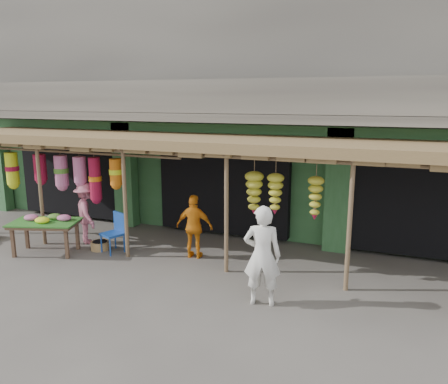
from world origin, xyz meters
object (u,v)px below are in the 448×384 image
at_px(person_shopper, 87,213).
at_px(blue_chair, 115,230).
at_px(flower_table, 46,223).
at_px(person_front, 262,256).
at_px(person_vendor, 195,227).

bearing_deg(person_shopper, blue_chair, -155.32).
bearing_deg(flower_table, person_front, -25.02).
distance_m(flower_table, person_vendor, 3.59).
xyz_separation_m(person_front, person_vendor, (-2.14, 1.69, -0.17)).
bearing_deg(flower_table, person_vendor, -1.58).
relative_size(person_vendor, person_shopper, 0.94).
bearing_deg(person_shopper, person_vendor, -139.25).
xyz_separation_m(flower_table, blue_chair, (1.47, 0.70, -0.21)).
xyz_separation_m(blue_chair, person_front, (4.10, -1.36, 0.39)).
distance_m(flower_table, person_front, 5.61).
distance_m(blue_chair, person_vendor, 2.00).
height_order(flower_table, blue_chair, blue_chair).
xyz_separation_m(blue_chair, person_vendor, (1.97, 0.33, 0.21)).
bearing_deg(person_vendor, person_shopper, -4.58).
distance_m(person_vendor, person_shopper, 3.02).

